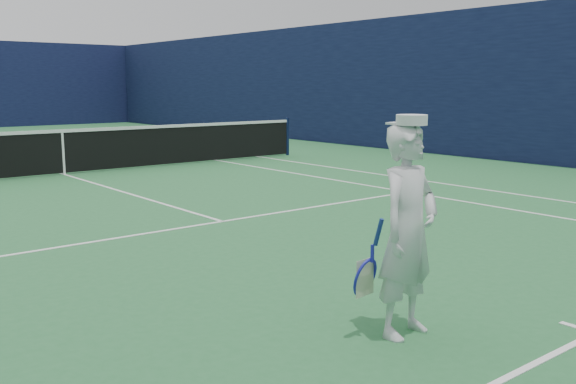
# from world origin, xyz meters

# --- Properties ---
(ground) EXTENTS (80.00, 80.00, 0.00)m
(ground) POSITION_xyz_m (0.00, 0.00, 0.00)
(ground) COLOR #276837
(ground) RESTS_ON ground
(court_markings) EXTENTS (11.03, 23.83, 0.01)m
(court_markings) POSITION_xyz_m (0.00, 0.00, 0.00)
(court_markings) COLOR white
(court_markings) RESTS_ON ground
(windscreen_fence) EXTENTS (20.12, 36.12, 4.00)m
(windscreen_fence) POSITION_xyz_m (0.00, 0.00, 2.00)
(windscreen_fence) COLOR #0E1336
(windscreen_fence) RESTS_ON ground
(tennis_net) EXTENTS (12.88, 0.09, 1.07)m
(tennis_net) POSITION_xyz_m (0.00, 0.00, 0.55)
(tennis_net) COLOR #141E4C
(tennis_net) RESTS_ON ground
(tennis_player) EXTENTS (0.78, 0.47, 1.76)m
(tennis_player) POSITION_xyz_m (-1.20, -10.92, 0.86)
(tennis_player) COLOR white
(tennis_player) RESTS_ON ground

